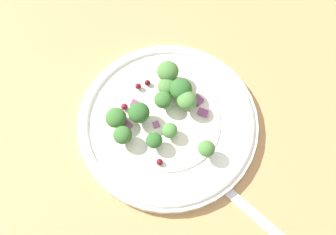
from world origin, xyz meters
TOP-DOWN VIEW (x-y plane):
  - ground_plane at (0.00, 0.00)cm, footprint 180.00×180.00cm
  - plate at (2.18, 1.47)cm, footprint 23.21×23.21cm
  - dressing_pool at (2.18, 1.47)cm, footprint 13.46×13.46cm
  - broccoli_floret_0 at (2.06, -2.17)cm, footprint 2.70×2.70cm
  - broccoli_floret_1 at (2.73, -5.00)cm, footprint 2.66×2.66cm
  - broccoli_floret_2 at (-1.55, 2.84)cm, footprint 2.92×2.92cm
  - broccoli_floret_3 at (-1.92, 1.07)cm, footprint 2.36×2.36cm
  - broccoli_floret_4 at (5.06, -3.90)cm, footprint 2.35×2.35cm
  - broccoli_floret_5 at (6.10, 6.41)cm, footprint 2.09×2.09cm
  - broccoli_floret_6 at (5.45, 0.04)cm, footprint 2.04×2.04cm
  - broccoli_floret_7 at (0.42, 0.71)cm, footprint 2.29×2.29cm
  - broccoli_floret_8 at (-3.91, 1.05)cm, footprint 2.83×2.83cm
  - broccoli_floret_9 at (0.46, 3.72)cm, footprint 2.53×2.53cm
  - broccoli_floret_10 at (3.90, 1.79)cm, footprint 1.98×1.98cm
  - cranberry_0 at (0.73, -4.24)cm, footprint 0.87×0.87cm
  - cranberry_1 at (7.78, 0.82)cm, footprint 0.81×0.81cm
  - cranberry_2 at (-3.00, -1.58)cm, footprint 0.76×0.76cm
  - cranberry_3 at (-0.49, 3.71)cm, footprint 0.94×0.94cm
  - cranberry_4 at (-2.35, -2.75)cm, footprint 0.79×0.79cm
  - onion_bit_0 at (0.34, -3.03)cm, footprint 1.16×1.12cm
  - onion_bit_1 at (-3.69, 1.76)cm, footprint 1.25×1.25cm
  - onion_bit_2 at (0.82, 5.89)cm, footprint 1.21×1.57cm
  - onion_bit_3 at (2.74, 0.06)cm, footprint 1.09×1.08cm
  - onion_bit_4 at (3.02, -3.77)cm, footprint 1.69×1.69cm
  - onion_bit_5 at (-0.96, 5.12)cm, footprint 1.73×1.73cm
  - fork at (12.49, 11.85)cm, footprint 13.17×15.53cm

SIDE VIEW (x-z plane):
  - ground_plane at x=0.00cm, z-range -2.00..0.00cm
  - fork at x=12.49cm, z-range 0.00..0.50cm
  - plate at x=2.18cm, z-range 0.01..1.71cm
  - dressing_pool at x=2.18cm, z-range 1.20..1.40cm
  - onion_bit_3 at x=2.74cm, z-range 1.26..1.70cm
  - onion_bit_1 at x=-3.69cm, z-range 1.31..1.75cm
  - onion_bit_0 at x=0.34cm, z-range 1.32..1.83cm
  - onion_bit_5 at x=-0.96cm, z-range 1.29..1.88cm
  - onion_bit_4 at x=3.02cm, z-range 1.49..1.81cm
  - cranberry_1 at x=7.78cm, z-range 1.37..2.18cm
  - cranberry_2 at x=-3.00cm, z-range 1.48..2.24cm
  - onion_bit_2 at x=0.82cm, z-range 1.69..2.15cm
  - cranberry_3 at x=-0.49cm, z-range 1.46..2.40cm
  - cranberry_4 at x=-2.35cm, z-range 1.57..2.36cm
  - cranberry_0 at x=0.73cm, z-range 1.56..2.43cm
  - broccoli_floret_10 at x=3.90cm, z-range 1.66..3.66cm
  - broccoli_floret_1 at x=2.73cm, z-range 1.49..4.18cm
  - broccoli_floret_6 at x=5.45cm, z-range 1.87..3.93cm
  - broccoli_floret_5 at x=6.10cm, z-range 1.92..4.03cm
  - broccoli_floret_4 at x=5.06cm, z-range 1.84..4.22cm
  - broccoli_floret_3 at x=-1.92cm, z-range 1.91..4.30cm
  - broccoli_floret_7 at x=0.42cm, z-range 2.02..4.33cm
  - broccoli_floret_0 at x=2.06cm, z-range 2.00..4.73cm
  - broccoli_floret_2 at x=-1.55cm, z-range 1.90..4.87cm
  - broccoli_floret_9 at x=0.46cm, z-range 2.10..4.67cm
  - broccoli_floret_8 at x=-3.91cm, z-range 2.12..4.98cm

